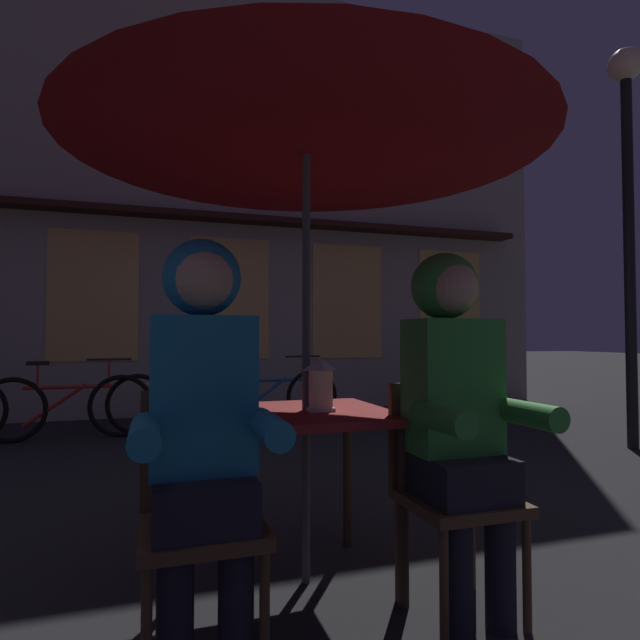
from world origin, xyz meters
TOP-DOWN VIEW (x-y plane):
  - ground_plane at (0.00, 0.00)m, footprint 60.00×60.00m
  - cafe_table at (0.00, 0.00)m, footprint 0.72×0.72m
  - patio_umbrella at (0.00, 0.00)m, footprint 2.10×2.10m
  - lantern at (0.05, -0.04)m, footprint 0.11×0.11m
  - chair_left at (-0.48, -0.37)m, footprint 0.40×0.40m
  - chair_right at (0.48, -0.37)m, footprint 0.40×0.40m
  - person_left_hooded at (-0.48, -0.43)m, footprint 0.45×0.56m
  - person_right_hooded at (0.48, -0.43)m, footprint 0.45×0.56m
  - shopfront_building at (0.39, 5.40)m, footprint 10.00×0.93m
  - street_lamp at (3.73, 1.63)m, footprint 0.32×0.32m
  - bicycle_second at (-1.47, 3.73)m, footprint 1.68×0.09m
  - bicycle_third at (-0.29, 3.85)m, footprint 1.68×0.09m
  - bicycle_fourth at (0.72, 3.92)m, footprint 1.68×0.15m

SIDE VIEW (x-z plane):
  - ground_plane at x=0.00m, z-range 0.00..0.00m
  - bicycle_second at x=-1.47m, z-range -0.07..0.77m
  - bicycle_third at x=-0.29m, z-range -0.07..0.77m
  - bicycle_fourth at x=0.72m, z-range -0.07..0.77m
  - chair_left at x=-0.48m, z-range 0.05..0.92m
  - chair_right at x=0.48m, z-range 0.05..0.92m
  - cafe_table at x=0.00m, z-range 0.27..1.01m
  - person_left_hooded at x=-0.48m, z-range 0.15..1.55m
  - person_right_hooded at x=0.48m, z-range 0.15..1.55m
  - lantern at x=0.05m, z-range 0.75..0.98m
  - patio_umbrella at x=0.00m, z-range 0.90..3.21m
  - street_lamp at x=3.73m, z-range 0.77..4.65m
  - shopfront_building at x=0.39m, z-range -0.01..6.19m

